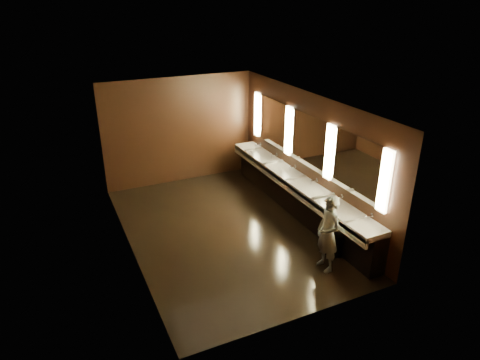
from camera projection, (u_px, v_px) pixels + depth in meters
name	position (u px, v px, depth m)	size (l,w,h in m)	color
floor	(226.00, 230.00, 9.26)	(6.00, 6.00, 0.00)	black
ceiling	(224.00, 102.00, 8.13)	(4.00, 6.00, 0.02)	#2D2D2B
wall_back	(180.00, 131.00, 11.18)	(4.00, 0.02, 2.80)	black
wall_front	(306.00, 242.00, 6.21)	(4.00, 0.02, 2.80)	black
wall_left	(126.00, 188.00, 7.92)	(0.02, 6.00, 2.80)	black
wall_right	(308.00, 156.00, 9.47)	(0.02, 6.00, 2.80)	black
sink_counter	(297.00, 194.00, 9.75)	(0.55, 5.40, 1.01)	black
mirror_band	(308.00, 141.00, 9.32)	(0.06, 5.03, 1.15)	#FFF1B2
person	(328.00, 234.00, 7.70)	(0.53, 0.35, 1.46)	#93B4DC
trash_bin	(334.00, 239.00, 8.32)	(0.40, 0.40, 0.62)	black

